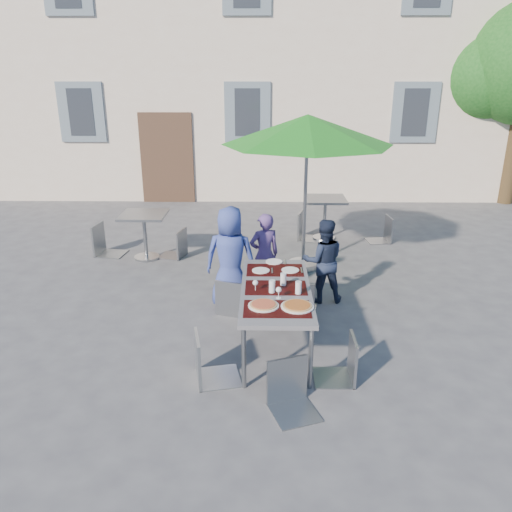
{
  "coord_description": "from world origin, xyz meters",
  "views": [
    {
      "loc": [
        0.39,
        -4.92,
        3.07
      ],
      "look_at": [
        0.3,
        1.25,
        0.81
      ],
      "focal_mm": 35.0,
      "sensor_mm": 36.0,
      "label": 1
    }
  ],
  "objects_px": {
    "dining_table": "(276,292)",
    "chair_4": "(345,334)",
    "child_2": "(323,261)",
    "chair_2": "(302,278)",
    "chair_3": "(207,330)",
    "patio_umbrella": "(307,131)",
    "child_0": "(230,258)",
    "bg_chair_r_0": "(176,227)",
    "chair_0": "(232,275)",
    "pizza_near_left": "(264,305)",
    "chair_5": "(292,358)",
    "bg_chair_r_1": "(385,214)",
    "chair_1": "(267,277)",
    "bg_chair_l_0": "(102,221)",
    "cafe_table_1": "(325,210)",
    "cafe_table_0": "(144,227)",
    "bg_chair_l_1": "(306,209)",
    "child_1": "(264,255)",
    "pizza_near_right": "(297,306)"
  },
  "relations": [
    {
      "from": "patio_umbrella",
      "to": "chair_3",
      "type": "bearing_deg",
      "value": -110.7
    },
    {
      "from": "bg_chair_r_1",
      "to": "chair_3",
      "type": "bearing_deg",
      "value": -121.58
    },
    {
      "from": "pizza_near_right",
      "to": "chair_0",
      "type": "distance_m",
      "value": 1.56
    },
    {
      "from": "chair_5",
      "to": "patio_umbrella",
      "type": "relative_size",
      "value": 0.35
    },
    {
      "from": "cafe_table_1",
      "to": "bg_chair_r_1",
      "type": "bearing_deg",
      "value": -6.56
    },
    {
      "from": "chair_2",
      "to": "bg_chair_l_1",
      "type": "distance_m",
      "value": 3.23
    },
    {
      "from": "chair_4",
      "to": "bg_chair_r_0",
      "type": "bearing_deg",
      "value": 122.39
    },
    {
      "from": "child_2",
      "to": "chair_2",
      "type": "bearing_deg",
      "value": 45.87
    },
    {
      "from": "dining_table",
      "to": "chair_4",
      "type": "bearing_deg",
      "value": -44.62
    },
    {
      "from": "child_2",
      "to": "cafe_table_0",
      "type": "distance_m",
      "value": 3.35
    },
    {
      "from": "chair_1",
      "to": "bg_chair_l_0",
      "type": "bearing_deg",
      "value": 140.98
    },
    {
      "from": "child_2",
      "to": "bg_chair_r_0",
      "type": "height_order",
      "value": "child_2"
    },
    {
      "from": "dining_table",
      "to": "child_1",
      "type": "bearing_deg",
      "value": 95.03
    },
    {
      "from": "chair_1",
      "to": "bg_chair_l_0",
      "type": "relative_size",
      "value": 0.88
    },
    {
      "from": "chair_4",
      "to": "patio_umbrella",
      "type": "xyz_separation_m",
      "value": [
        -0.18,
        3.25,
        1.71
      ]
    },
    {
      "from": "child_0",
      "to": "bg_chair_r_0",
      "type": "height_order",
      "value": "child_0"
    },
    {
      "from": "chair_2",
      "to": "chair_4",
      "type": "relative_size",
      "value": 0.92
    },
    {
      "from": "chair_3",
      "to": "cafe_table_1",
      "type": "height_order",
      "value": "chair_3"
    },
    {
      "from": "chair_3",
      "to": "child_0",
      "type": "bearing_deg",
      "value": 85.96
    },
    {
      "from": "chair_0",
      "to": "cafe_table_1",
      "type": "distance_m",
      "value": 3.66
    },
    {
      "from": "bg_chair_l_1",
      "to": "bg_chair_r_0",
      "type": "bearing_deg",
      "value": -155.65
    },
    {
      "from": "chair_2",
      "to": "patio_umbrella",
      "type": "relative_size",
      "value": 0.32
    },
    {
      "from": "patio_umbrella",
      "to": "bg_chair_l_1",
      "type": "relative_size",
      "value": 2.59
    },
    {
      "from": "child_0",
      "to": "bg_chair_l_1",
      "type": "bearing_deg",
      "value": -108.17
    },
    {
      "from": "cafe_table_1",
      "to": "bg_chair_r_1",
      "type": "height_order",
      "value": "bg_chair_r_1"
    },
    {
      "from": "bg_chair_r_0",
      "to": "cafe_table_1",
      "type": "relative_size",
      "value": 1.15
    },
    {
      "from": "bg_chair_l_0",
      "to": "bg_chair_l_1",
      "type": "xyz_separation_m",
      "value": [
        3.69,
        0.96,
        -0.02
      ]
    },
    {
      "from": "pizza_near_left",
      "to": "dining_table",
      "type": "bearing_deg",
      "value": 73.91
    },
    {
      "from": "bg_chair_r_1",
      "to": "bg_chair_l_1",
      "type": "bearing_deg",
      "value": 174.54
    },
    {
      "from": "pizza_near_left",
      "to": "chair_2",
      "type": "relative_size",
      "value": 0.39
    },
    {
      "from": "bg_chair_r_0",
      "to": "bg_chair_l_0",
      "type": "bearing_deg",
      "value": 174.96
    },
    {
      "from": "chair_2",
      "to": "bg_chair_r_1",
      "type": "xyz_separation_m",
      "value": [
        1.8,
        3.07,
        0.05
      ]
    },
    {
      "from": "chair_4",
      "to": "cafe_table_0",
      "type": "relative_size",
      "value": 1.13
    },
    {
      "from": "child_2",
      "to": "cafe_table_0",
      "type": "xyz_separation_m",
      "value": [
        -2.9,
        1.68,
        -0.02
      ]
    },
    {
      "from": "chair_1",
      "to": "chair_3",
      "type": "bearing_deg",
      "value": -111.82
    },
    {
      "from": "cafe_table_0",
      "to": "cafe_table_1",
      "type": "bearing_deg",
      "value": 19.58
    },
    {
      "from": "bg_chair_l_0",
      "to": "dining_table",
      "type": "bearing_deg",
      "value": -46.67
    },
    {
      "from": "bg_chair_r_0",
      "to": "bg_chair_r_1",
      "type": "relative_size",
      "value": 1.02
    },
    {
      "from": "chair_1",
      "to": "cafe_table_0",
      "type": "height_order",
      "value": "chair_1"
    },
    {
      "from": "child_0",
      "to": "child_1",
      "type": "xyz_separation_m",
      "value": [
        0.46,
        0.4,
        -0.1
      ]
    },
    {
      "from": "pizza_near_left",
      "to": "chair_2",
      "type": "height_order",
      "value": "chair_2"
    },
    {
      "from": "child_0",
      "to": "chair_0",
      "type": "distance_m",
      "value": 0.31
    },
    {
      "from": "dining_table",
      "to": "chair_4",
      "type": "distance_m",
      "value": 1.0
    },
    {
      "from": "chair_4",
      "to": "chair_5",
      "type": "bearing_deg",
      "value": -139.23
    },
    {
      "from": "chair_2",
      "to": "dining_table",
      "type": "bearing_deg",
      "value": -112.44
    },
    {
      "from": "bg_chair_r_0",
      "to": "bg_chair_l_1",
      "type": "distance_m",
      "value": 2.6
    },
    {
      "from": "bg_chair_l_0",
      "to": "child_1",
      "type": "bearing_deg",
      "value": -30.46
    },
    {
      "from": "chair_2",
      "to": "chair_3",
      "type": "bearing_deg",
      "value": -123.71
    },
    {
      "from": "child_0",
      "to": "chair_2",
      "type": "bearing_deg",
      "value": 174.78
    },
    {
      "from": "child_2",
      "to": "cafe_table_1",
      "type": "xyz_separation_m",
      "value": [
        0.35,
        2.84,
        -0.01
      ]
    }
  ]
}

